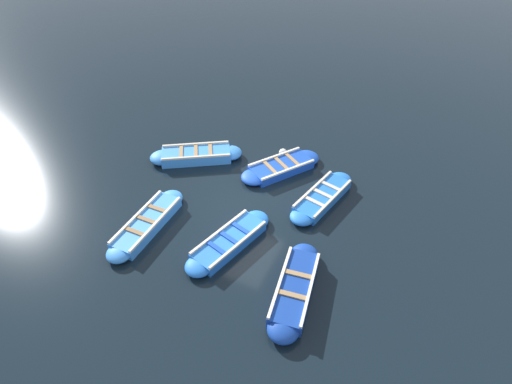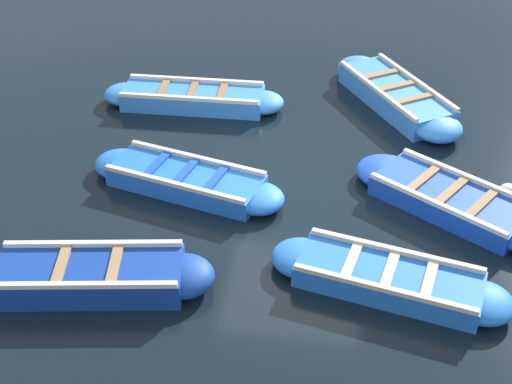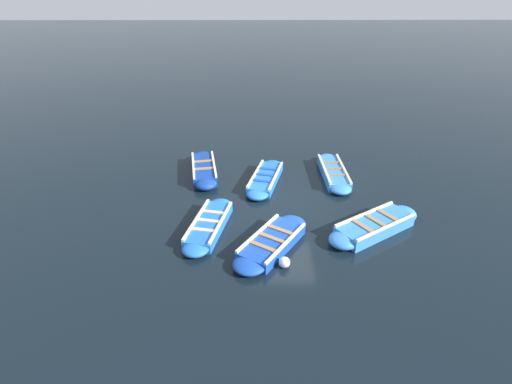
% 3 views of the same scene
% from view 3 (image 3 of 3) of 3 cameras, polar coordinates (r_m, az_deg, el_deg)
% --- Properties ---
extents(ground_plane, '(120.00, 120.00, 0.00)m').
position_cam_3_polar(ground_plane, '(14.07, 3.68, -1.95)').
color(ground_plane, black).
extents(boat_bow_out, '(1.35, 3.44, 0.46)m').
position_cam_3_polar(boat_bow_out, '(16.28, -7.44, 3.22)').
color(boat_bow_out, navy).
rests_on(boat_bow_out, ground).
extents(boat_outer_left, '(3.49, 2.70, 0.46)m').
position_cam_3_polar(boat_outer_left, '(13.14, 16.58, -4.69)').
color(boat_outer_left, '#3884E0').
rests_on(boat_outer_left, ground).
extents(boat_near_quay, '(2.63, 3.31, 0.39)m').
position_cam_3_polar(boat_near_quay, '(11.95, 2.28, -7.24)').
color(boat_near_quay, '#1947B7').
rests_on(boat_near_quay, ground).
extents(boat_drifting, '(1.64, 3.44, 0.38)m').
position_cam_3_polar(boat_drifting, '(15.50, 1.36, 1.92)').
color(boat_drifting, blue).
rests_on(boat_drifting, ground).
extents(boat_far_corner, '(1.51, 3.41, 0.38)m').
position_cam_3_polar(boat_far_corner, '(12.80, -6.74, -4.72)').
color(boat_far_corner, blue).
rests_on(boat_far_corner, ground).
extents(boat_tucked, '(0.91, 3.53, 0.40)m').
position_cam_3_polar(boat_tucked, '(16.25, 11.00, 2.74)').
color(boat_tucked, '#3884E0').
rests_on(boat_tucked, ground).
extents(buoy_orange_near, '(0.32, 0.32, 0.32)m').
position_cam_3_polar(buoy_orange_near, '(11.25, 4.09, -9.99)').
color(buoy_orange_near, silver).
rests_on(buoy_orange_near, ground).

